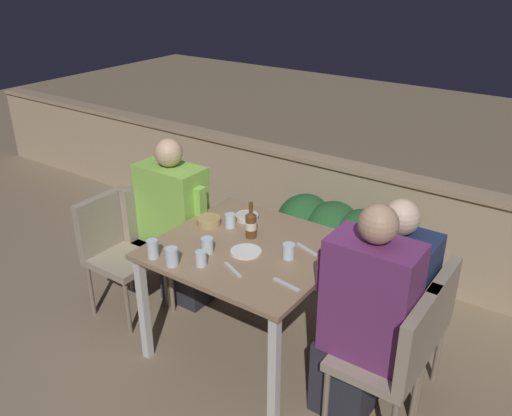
{
  "coord_description": "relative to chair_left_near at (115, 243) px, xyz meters",
  "views": [
    {
      "loc": [
        1.63,
        -2.27,
        2.31
      ],
      "look_at": [
        0.0,
        0.07,
        0.96
      ],
      "focal_mm": 38.0,
      "sensor_mm": 36.0,
      "label": 1
    }
  ],
  "objects": [
    {
      "name": "glass_cup_0",
      "position": [
        0.63,
        -0.25,
        0.28
      ],
      "size": [
        0.07,
        0.07,
        0.11
      ],
      "color": "silver",
      "rests_on": "dining_table"
    },
    {
      "name": "chair_right_far",
      "position": [
        1.99,
        0.36,
        0.0
      ],
      "size": [
        0.43,
        0.43,
        0.84
      ],
      "color": "gray",
      "rests_on": "ground_plane"
    },
    {
      "name": "dining_table",
      "position": [
        1.0,
        0.17,
        0.14
      ],
      "size": [
        1.05,
        0.98,
        0.74
      ],
      "color": "#937556",
      "rests_on": "ground_plane"
    },
    {
      "name": "person_navy_jumper",
      "position": [
        1.8,
        0.36,
        0.08
      ],
      "size": [
        0.49,
        0.26,
        1.18
      ],
      "color": "#282833",
      "rests_on": "ground_plane"
    },
    {
      "name": "chair_left_far",
      "position": [
        0.06,
        0.35,
        0.0
      ],
      "size": [
        0.43,
        0.43,
        0.84
      ],
      "color": "gray",
      "rests_on": "ground_plane"
    },
    {
      "name": "fork_1",
      "position": [
        1.09,
        -0.1,
        0.23
      ],
      "size": [
        0.16,
        0.09,
        0.01
      ],
      "color": "silver",
      "rests_on": "dining_table"
    },
    {
      "name": "fork_0",
      "position": [
        1.31,
        0.32,
        0.23
      ],
      "size": [
        0.17,
        0.08,
        0.01
      ],
      "color": "silver",
      "rests_on": "dining_table"
    },
    {
      "name": "plate_0",
      "position": [
        1.03,
        0.1,
        0.23
      ],
      "size": [
        0.18,
        0.18,
        0.01
      ],
      "color": "white",
      "rests_on": "dining_table"
    },
    {
      "name": "chair_left_near",
      "position": [
        0.0,
        0.0,
        0.0
      ],
      "size": [
        0.43,
        0.43,
        0.84
      ],
      "color": "gray",
      "rests_on": "ground_plane"
    },
    {
      "name": "parapet_wall",
      "position": [
        1.0,
        1.54,
        -0.1
      ],
      "size": [
        9.0,
        0.18,
        0.83
      ],
      "color": "tan",
      "rests_on": "ground_plane"
    },
    {
      "name": "glass_cup_1",
      "position": [
        0.85,
        -0.03,
        0.27
      ],
      "size": [
        0.07,
        0.07,
        0.09
      ],
      "color": "silver",
      "rests_on": "dining_table"
    },
    {
      "name": "bowl_0",
      "position": [
        0.78,
        0.45,
        0.24
      ],
      "size": [
        0.15,
        0.15,
        0.03
      ],
      "color": "beige",
      "rests_on": "dining_table"
    },
    {
      "name": "beer_bottle",
      "position": [
        0.95,
        0.27,
        0.31
      ],
      "size": [
        0.07,
        0.07,
        0.23
      ],
      "color": "brown",
      "rests_on": "dining_table"
    },
    {
      "name": "glass_cup_4",
      "position": [
        0.91,
        -0.16,
        0.27
      ],
      "size": [
        0.06,
        0.06,
        0.09
      ],
      "color": "silver",
      "rests_on": "dining_table"
    },
    {
      "name": "glass_cup_3",
      "position": [
        1.27,
        0.19,
        0.27
      ],
      "size": [
        0.07,
        0.07,
        0.09
      ],
      "color": "silver",
      "rests_on": "dining_table"
    },
    {
      "name": "ground_plane",
      "position": [
        1.0,
        0.17,
        -0.52
      ],
      "size": [
        16.0,
        16.0,
        0.0
      ],
      "primitive_type": "plane",
      "color": "#847056"
    },
    {
      "name": "fork_2",
      "position": [
        1.41,
        -0.06,
        0.23
      ],
      "size": [
        0.17,
        0.04,
        0.01
      ],
      "color": "silver",
      "rests_on": "dining_table"
    },
    {
      "name": "planter_hedge",
      "position": [
        1.04,
        1.19,
        -0.16
      ],
      "size": [
        0.88,
        0.47,
        0.64
      ],
      "color": "brown",
      "rests_on": "ground_plane"
    },
    {
      "name": "glass_cup_2",
      "position": [
        0.76,
        0.3,
        0.27
      ],
      "size": [
        0.07,
        0.07,
        0.09
      ],
      "color": "silver",
      "rests_on": "dining_table"
    },
    {
      "name": "chair_right_near",
      "position": [
        2.0,
        0.03,
        0.0
      ],
      "size": [
        0.43,
        0.43,
        0.84
      ],
      "color": "gray",
      "rests_on": "ground_plane"
    },
    {
      "name": "person_purple_stripe",
      "position": [
        1.8,
        0.03,
        0.12
      ],
      "size": [
        0.5,
        0.26,
        1.28
      ],
      "color": "#282833",
      "rests_on": "ground_plane"
    },
    {
      "name": "bowl_1",
      "position": [
        0.63,
        0.25,
        0.25
      ],
      "size": [
        0.15,
        0.15,
        0.05
      ],
      "color": "tan",
      "rests_on": "dining_table"
    },
    {
      "name": "glass_cup_5",
      "position": [
        0.78,
        -0.25,
        0.28
      ],
      "size": [
        0.07,
        0.07,
        0.1
      ],
      "color": "silver",
      "rests_on": "dining_table"
    },
    {
      "name": "person_green_blouse",
      "position": [
        0.26,
        0.35,
        0.08
      ],
      "size": [
        0.52,
        0.26,
        1.21
      ],
      "color": "#282833",
      "rests_on": "ground_plane"
    }
  ]
}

